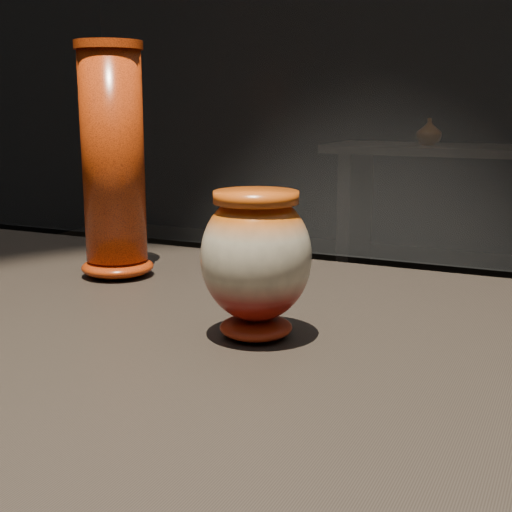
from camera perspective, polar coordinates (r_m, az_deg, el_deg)
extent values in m
cube|color=black|center=(0.78, 5.39, -8.97)|extent=(2.00, 0.80, 0.05)
ellipsoid|color=maroon|center=(0.79, 0.00, -5.71)|extent=(0.10, 0.10, 0.02)
ellipsoid|color=beige|center=(0.77, 0.00, -0.07)|extent=(0.15, 0.15, 0.14)
cylinder|color=orange|center=(0.76, 0.00, 4.73)|extent=(0.12, 0.12, 0.01)
ellipsoid|color=#D13F0D|center=(1.09, -11.00, -0.85)|extent=(0.13, 0.13, 0.03)
cylinder|color=#D13F0D|center=(1.06, -11.36, 7.77)|extent=(0.11, 0.11, 0.30)
cylinder|color=#D13F0D|center=(1.06, -11.73, 16.20)|extent=(0.12, 0.12, 0.01)
cube|color=black|center=(4.41, 18.78, 7.97)|extent=(2.00, 0.60, 0.05)
cube|color=black|center=(4.63, 7.91, 3.07)|extent=(0.08, 0.50, 0.85)
imported|color=brown|center=(4.43, 13.68, 9.63)|extent=(0.21, 0.21, 0.16)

